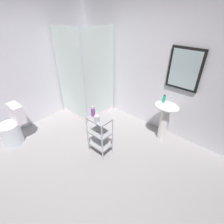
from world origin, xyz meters
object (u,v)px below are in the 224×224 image
object	(u,v)px
shower_stall	(87,95)
conditioner_bottle_purple	(93,112)
pedestal_sink	(165,114)
toilet	(12,128)
storage_cart	(100,133)
hand_soap_bottle	(164,99)
rinse_cup	(97,119)

from	to	relation	value
shower_stall	conditioner_bottle_purple	bearing A→B (deg)	-36.60
shower_stall	pedestal_sink	size ratio (longest dim) A/B	2.47
conditioner_bottle_purple	toilet	bearing A→B (deg)	-146.14
pedestal_sink	toilet	distance (m)	2.93
storage_cart	conditioner_bottle_purple	world-z (taller)	conditioner_bottle_purple
toilet	hand_soap_bottle	bearing A→B (deg)	44.17
shower_stall	conditioner_bottle_purple	size ratio (longest dim) A/B	10.80
pedestal_sink	toilet	xyz separation A→B (m)	(-2.13, -1.99, -0.26)
pedestal_sink	storage_cart	size ratio (longest dim) A/B	1.09
storage_cart	hand_soap_bottle	size ratio (longest dim) A/B	5.12
shower_stall	hand_soap_bottle	bearing A→B (deg)	9.41
pedestal_sink	conditioner_bottle_purple	bearing A→B (deg)	-125.74
storage_cart	rinse_cup	size ratio (longest dim) A/B	7.06
shower_stall	toilet	size ratio (longest dim) A/B	2.63
pedestal_sink	rinse_cup	distance (m)	1.34
pedestal_sink	conditioner_bottle_purple	size ratio (longest dim) A/B	4.37
rinse_cup	storage_cart	bearing A→B (deg)	110.08
toilet	rinse_cup	size ratio (longest dim) A/B	7.25
hand_soap_bottle	toilet	bearing A→B (deg)	-135.83
hand_soap_bottle	shower_stall	bearing A→B (deg)	-170.59
conditioner_bottle_purple	rinse_cup	world-z (taller)	conditioner_bottle_purple
shower_stall	hand_soap_bottle	distance (m)	1.86
toilet	conditioner_bottle_purple	world-z (taller)	conditioner_bottle_purple
conditioner_bottle_purple	shower_stall	bearing A→B (deg)	143.40
pedestal_sink	conditioner_bottle_purple	world-z (taller)	conditioner_bottle_purple
shower_stall	rinse_cup	distance (m)	1.55
shower_stall	pedestal_sink	bearing A→B (deg)	9.11
pedestal_sink	storage_cart	xyz separation A→B (m)	(-0.66, -1.09, -0.14)
toilet	hand_soap_bottle	xyz separation A→B (m)	(2.05, 1.99, 0.56)
conditioner_bottle_purple	rinse_cup	bearing A→B (deg)	-23.47
hand_soap_bottle	rinse_cup	size ratio (longest dim) A/B	1.38
toilet	conditioner_bottle_purple	size ratio (longest dim) A/B	4.10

